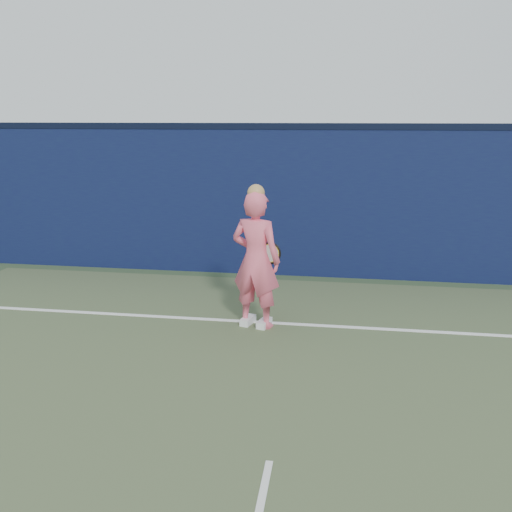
# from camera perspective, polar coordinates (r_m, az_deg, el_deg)

# --- Properties ---
(backstop_wall) EXTENTS (24.00, 0.40, 2.50)m
(backstop_wall) POSITION_cam_1_polar(r_m,az_deg,el_deg) (9.42, 5.69, 5.51)
(backstop_wall) COLOR #0D123C
(backstop_wall) RESTS_ON ground
(wall_cap) EXTENTS (24.00, 0.42, 0.10)m
(wall_cap) POSITION_cam_1_polar(r_m,az_deg,el_deg) (9.31, 5.89, 13.44)
(wall_cap) COLOR black
(wall_cap) RESTS_ON backstop_wall
(player) EXTENTS (0.75, 0.59, 1.89)m
(player) POSITION_cam_1_polar(r_m,az_deg,el_deg) (7.01, 0.00, -0.39)
(player) COLOR #FB617C
(player) RESTS_ON ground
(racket) EXTENTS (0.54, 0.27, 0.31)m
(racket) POSITION_cam_1_polar(r_m,az_deg,el_deg) (7.38, 1.30, 0.28)
(racket) COLOR black
(racket) RESTS_ON ground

